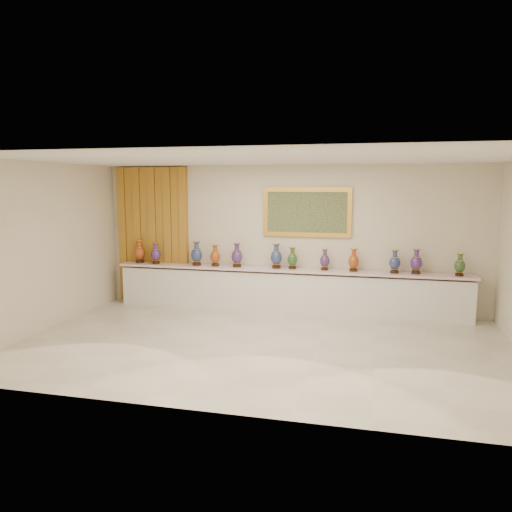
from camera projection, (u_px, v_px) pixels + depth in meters
The scene contains 16 objects.
ground at pixel (262, 345), 8.13m from camera, with size 8.00×8.00×0.00m, color beige.
room at pixel (176, 232), 10.84m from camera, with size 8.00×8.00×8.00m.
counter at pixel (287, 291), 10.25m from camera, with size 7.28×0.48×0.90m.
vase_0 at pixel (140, 252), 10.94m from camera, with size 0.26×0.26×0.50m.
vase_1 at pixel (156, 254), 10.79m from camera, with size 0.24×0.24×0.46m.
vase_2 at pixel (197, 255), 10.56m from camera, with size 0.30×0.30×0.52m.
vase_3 at pixel (215, 256), 10.47m from camera, with size 0.23×0.23×0.45m.
vase_4 at pixel (237, 256), 10.36m from camera, with size 0.30×0.30×0.50m.
vase_5 at pixel (276, 257), 10.20m from camera, with size 0.28×0.28×0.51m.
vase_6 at pixel (292, 259), 10.14m from camera, with size 0.25×0.25×0.44m.
vase_7 at pixel (325, 260), 9.98m from camera, with size 0.22×0.22×0.43m.
vase_8 at pixel (354, 261), 9.84m from camera, with size 0.24×0.24×0.45m.
vase_9 at pixel (395, 263), 9.64m from camera, with size 0.22×0.22×0.46m.
vase_10 at pixel (416, 263), 9.56m from camera, with size 0.29×0.29×0.48m.
vase_11 at pixel (460, 266), 9.34m from camera, with size 0.23×0.23×0.43m.
label_card at pixel (173, 265), 10.63m from camera, with size 0.10×0.06×0.00m, color white.
Camera 1 is at (1.76, -7.65, 2.59)m, focal length 35.00 mm.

